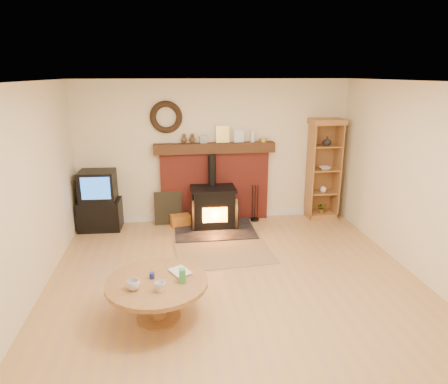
{
  "coord_description": "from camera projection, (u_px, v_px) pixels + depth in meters",
  "views": [
    {
      "loc": [
        -0.78,
        -4.48,
        2.7
      ],
      "look_at": [
        -0.05,
        1.0,
        1.04
      ],
      "focal_mm": 32.0,
      "sensor_mm": 36.0,
      "label": 1
    }
  ],
  "objects": [
    {
      "name": "ground",
      "position": [
        238.0,
        292.0,
        5.13
      ],
      "size": [
        5.5,
        5.5,
        0.0
      ],
      "primitive_type": "plane",
      "color": "tan",
      "rests_on": "ground"
    },
    {
      "name": "room_shell",
      "position": [
        237.0,
        159.0,
        4.72
      ],
      "size": [
        5.02,
        5.52,
        2.61
      ],
      "color": "beige",
      "rests_on": "ground"
    },
    {
      "name": "chimney_breast",
      "position": [
        215.0,
        179.0,
        7.43
      ],
      "size": [
        2.2,
        0.22,
        1.78
      ],
      "color": "maroon",
      "rests_on": "ground"
    },
    {
      "name": "wood_stove",
      "position": [
        213.0,
        208.0,
        7.17
      ],
      "size": [
        1.4,
        1.0,
        1.3
      ],
      "color": "black",
      "rests_on": "ground"
    },
    {
      "name": "area_rug",
      "position": [
        224.0,
        253.0,
        6.21
      ],
      "size": [
        1.55,
        1.12,
        0.01
      ],
      "primitive_type": "cube",
      "rotation": [
        0.0,
        0.0,
        0.07
      ],
      "color": "brown",
      "rests_on": "ground"
    },
    {
      "name": "tv_unit",
      "position": [
        99.0,
        202.0,
        7.06
      ],
      "size": [
        0.75,
        0.54,
        1.07
      ],
      "color": "black",
      "rests_on": "ground"
    },
    {
      "name": "curio_cabinet",
      "position": [
        323.0,
        169.0,
        7.54
      ],
      "size": [
        0.61,
        0.44,
        1.9
      ],
      "color": "olive",
      "rests_on": "ground"
    },
    {
      "name": "firelog_box",
      "position": [
        180.0,
        221.0,
        7.29
      ],
      "size": [
        0.38,
        0.28,
        0.21
      ],
      "primitive_type": "cube",
      "rotation": [
        0.0,
        0.0,
        0.19
      ],
      "color": "yellow",
      "rests_on": "ground"
    },
    {
      "name": "leaning_painting",
      "position": [
        168.0,
        208.0,
        7.35
      ],
      "size": [
        0.51,
        0.14,
        0.61
      ],
      "primitive_type": "cube",
      "rotation": [
        -0.17,
        0.0,
        0.0
      ],
      "color": "black",
      "rests_on": "ground"
    },
    {
      "name": "fire_tools",
      "position": [
        255.0,
        214.0,
        7.56
      ],
      "size": [
        0.16,
        0.16,
        0.7
      ],
      "color": "black",
      "rests_on": "ground"
    },
    {
      "name": "coffee_table",
      "position": [
        157.0,
        288.0,
        4.45
      ],
      "size": [
        1.14,
        1.14,
        0.64
      ],
      "color": "brown",
      "rests_on": "ground"
    }
  ]
}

